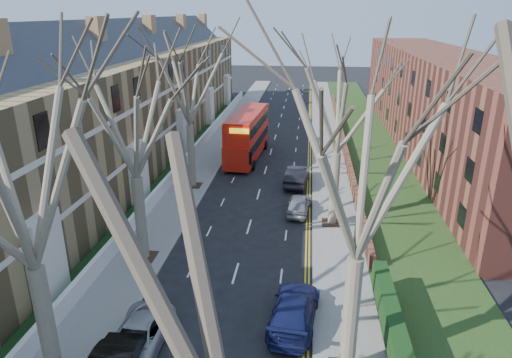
% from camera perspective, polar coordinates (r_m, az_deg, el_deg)
% --- Properties ---
extents(pavement_left, '(3.00, 102.00, 0.12)m').
position_cam_1_polar(pavement_left, '(49.14, -5.12, 3.72)').
color(pavement_left, slate).
rests_on(pavement_left, ground).
extents(pavement_right, '(3.00, 102.00, 0.12)m').
position_cam_1_polar(pavement_right, '(48.22, 9.01, 3.23)').
color(pavement_right, slate).
rests_on(pavement_right, ground).
extents(terrace_left, '(9.70, 78.00, 13.60)m').
position_cam_1_polar(terrace_left, '(42.73, -17.73, 7.91)').
color(terrace_left, '#997E4D').
rests_on(terrace_left, ground).
extents(flats_right, '(13.97, 54.00, 10.00)m').
position_cam_1_polar(flats_right, '(52.74, 21.85, 9.00)').
color(flats_right, brown).
rests_on(flats_right, ground).
extents(front_wall_left, '(0.30, 78.00, 1.00)m').
position_cam_1_polar(front_wall_left, '(41.96, -9.51, 1.41)').
color(front_wall_left, white).
rests_on(front_wall_left, ground).
extents(grass_verge_right, '(6.00, 102.00, 0.06)m').
position_cam_1_polar(grass_verge_right, '(48.62, 14.33, 3.09)').
color(grass_verge_right, '#213D16').
rests_on(grass_verge_right, ground).
extents(tree_left_mid, '(10.50, 10.50, 14.71)m').
position_cam_1_polar(tree_left_mid, '(16.75, -28.03, 2.57)').
color(tree_left_mid, '#706350').
rests_on(tree_left_mid, ground).
extents(tree_left_far, '(10.15, 10.15, 14.22)m').
position_cam_1_polar(tree_left_far, '(25.41, -15.51, 8.81)').
color(tree_left_far, '#706350').
rests_on(tree_left_far, ground).
extents(tree_left_dist, '(10.50, 10.50, 14.71)m').
position_cam_1_polar(tree_left_dist, '(36.63, -8.61, 13.11)').
color(tree_left_dist, '#706350').
rests_on(tree_left_dist, ground).
extents(tree_right_mid, '(10.50, 10.50, 14.71)m').
position_cam_1_polar(tree_right_mid, '(15.87, 13.47, 3.56)').
color(tree_right_mid, '#706350').
rests_on(tree_right_mid, ground).
extents(tree_right_far, '(10.15, 10.15, 14.22)m').
position_cam_1_polar(tree_right_far, '(29.57, 10.50, 10.72)').
color(tree_right_far, '#706350').
rests_on(tree_right_far, ground).
extents(double_decker_bus, '(3.33, 11.05, 4.57)m').
position_cam_1_polar(double_decker_bus, '(45.57, -1.07, 5.34)').
color(double_decker_bus, red).
rests_on(double_decker_bus, ground).
extents(car_left_far, '(2.33, 4.80, 1.32)m').
position_cam_1_polar(car_left_far, '(21.55, -14.58, -18.64)').
color(car_left_far, '#9E9FA3').
rests_on(car_left_far, ground).
extents(car_right_near, '(2.63, 5.30, 1.48)m').
position_cam_1_polar(car_right_near, '(22.43, 4.81, -15.95)').
color(car_right_near, '#161B4D').
rests_on(car_right_near, ground).
extents(car_right_mid, '(1.89, 4.01, 1.33)m').
position_cam_1_polar(car_right_mid, '(33.60, 5.36, -3.17)').
color(car_right_mid, gray).
rests_on(car_right_mid, ground).
extents(car_right_far, '(2.17, 5.01, 1.60)m').
position_cam_1_polar(car_right_far, '(39.00, 5.17, 0.43)').
color(car_right_far, black).
rests_on(car_right_far, ground).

